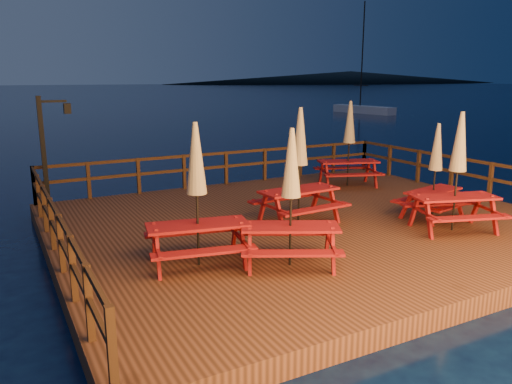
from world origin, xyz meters
TOP-DOWN VIEW (x-y plane):
  - ground at (0.00, 0.00)m, footprint 500.00×500.00m
  - deck at (0.00, 0.00)m, footprint 12.00×10.00m
  - deck_piles at (0.00, 0.00)m, footprint 11.44×9.44m
  - railing at (0.00, 1.78)m, footprint 11.80×9.75m
  - lamp_post at (-5.39, 4.55)m, footprint 0.85×0.18m
  - headland_right at (185.00, 230.00)m, footprint 230.40×86.40m
  - sailboat at (29.34, 32.89)m, footprint 2.28×8.07m
  - picnic_table_0 at (-0.32, -0.06)m, footprint 2.07×1.75m
  - picnic_table_1 at (-3.53, -1.54)m, footprint 2.16×1.90m
  - picnic_table_2 at (2.49, -2.28)m, footprint 2.31×2.10m
  - picnic_table_3 at (3.43, 2.78)m, footprint 2.34×2.14m
  - picnic_table_4 at (-2.01, -2.37)m, footprint 2.30×2.17m
  - picnic_table_5 at (2.92, -1.26)m, footprint 1.90×1.67m

SIDE VIEW (x-z plane):
  - deck_piles at x=0.00m, z-range -1.00..0.40m
  - ground at x=0.00m, z-range 0.00..0.00m
  - deck at x=0.00m, z-range 0.00..0.40m
  - sailboat at x=29.34m, z-range -5.52..6.31m
  - railing at x=0.00m, z-range 0.61..1.71m
  - picnic_table_5 at x=2.92m, z-range 0.45..2.83m
  - picnic_table_4 at x=-2.01m, z-range 0.45..3.05m
  - picnic_table_1 at x=-3.53m, z-range 0.45..3.16m
  - picnic_table_2 at x=2.49m, z-range 0.45..3.19m
  - picnic_table_3 at x=3.43m, z-range 0.45..3.20m
  - picnic_table_0 at x=-0.32m, z-range 0.45..3.25m
  - lamp_post at x=-5.39m, z-range 0.70..3.70m
  - headland_right at x=185.00m, z-range 0.00..7.00m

